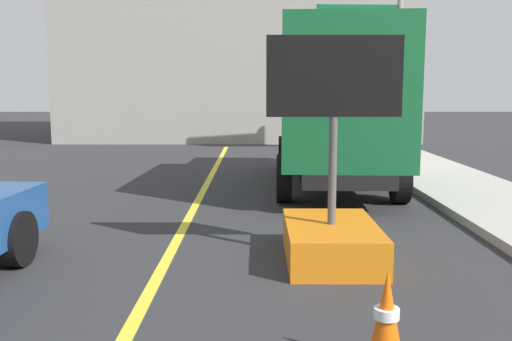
% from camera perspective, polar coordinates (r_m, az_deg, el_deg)
% --- Properties ---
extents(arrow_board_trailer, '(1.60, 1.80, 2.70)m').
position_cam_1_polar(arrow_board_trailer, '(6.93, 7.50, -5.13)').
color(arrow_board_trailer, orange).
rests_on(arrow_board_trailer, ground).
extents(box_truck, '(2.66, 6.64, 3.33)m').
position_cam_1_polar(box_truck, '(12.15, 7.81, 6.79)').
color(box_truck, black).
rests_on(box_truck, ground).
extents(highway_guide_sign, '(2.79, 0.25, 5.00)m').
position_cam_1_polar(highway_guide_sign, '(18.99, 11.79, 12.02)').
color(highway_guide_sign, gray).
rests_on(highway_guide_sign, ground).
extents(far_building_block, '(14.44, 8.97, 10.51)m').
position_cam_1_polar(far_building_block, '(26.43, -1.81, 15.01)').
color(far_building_block, gray).
rests_on(far_building_block, ground).
extents(traffic_cone_mid_lane, '(0.36, 0.36, 0.76)m').
position_cam_1_polar(traffic_cone_mid_lane, '(4.40, 12.92, -14.61)').
color(traffic_cone_mid_lane, black).
rests_on(traffic_cone_mid_lane, ground).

